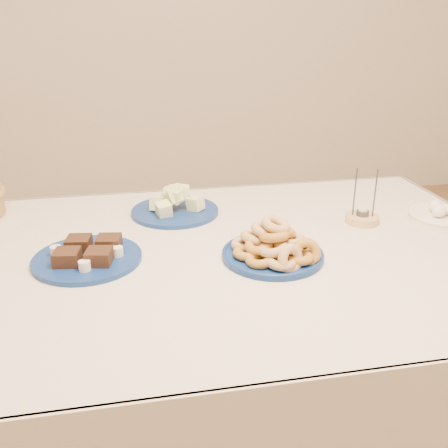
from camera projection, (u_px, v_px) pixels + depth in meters
The scene contains 6 objects.
dining_table at pixel (221, 284), 1.42m from camera, with size 1.71×1.11×0.75m.
donut_platter at pixel (274, 247), 1.32m from camera, with size 0.35×0.35×0.12m.
melon_plate at pixel (174, 206), 1.63m from camera, with size 0.35×0.35×0.10m.
brownie_plate at pixel (88, 256), 1.31m from camera, with size 0.29×0.29×0.05m.
candle_holder at pixel (362, 218), 1.56m from camera, with size 0.14×0.14×0.17m.
egg_bowl at pixel (440, 216), 1.57m from camera, with size 0.25×0.25×0.06m.
Camera 1 is at (-0.23, -1.22, 1.34)m, focal length 40.00 mm.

